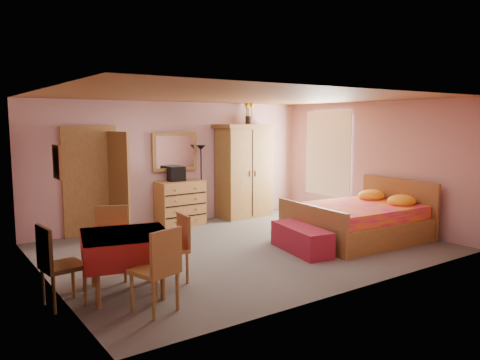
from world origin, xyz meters
TOP-DOWN VIEW (x-y plane):
  - floor at (0.00, 0.00)m, footprint 6.50×6.50m
  - ceiling at (0.00, 0.00)m, footprint 6.50×6.50m
  - wall_back at (0.00, 2.50)m, footprint 6.50×0.10m
  - wall_front at (0.00, -2.50)m, footprint 6.50×0.10m
  - wall_left at (-3.25, 0.00)m, footprint 0.10×5.00m
  - wall_right at (3.25, 0.00)m, footprint 0.10×5.00m
  - doorway at (-1.90, 2.47)m, footprint 1.06×0.12m
  - window at (3.21, 1.20)m, footprint 0.08×1.40m
  - picture_left at (-3.22, -0.60)m, footprint 0.04×0.32m
  - picture_back at (2.35, 2.47)m, footprint 0.30×0.04m
  - chest_of_drawers at (-0.09, 2.24)m, footprint 1.01×0.53m
  - wall_mirror at (-0.09, 2.45)m, footprint 1.03×0.06m
  - stereo at (-0.15, 2.28)m, footprint 0.35×0.26m
  - floor_lamp at (0.45, 2.28)m, footprint 0.28×0.28m
  - wardrobe at (1.54, 2.20)m, footprint 1.40×0.79m
  - sunflower_vase at (1.72, 2.28)m, footprint 0.22×0.22m
  - bed at (2.03, -0.74)m, footprint 2.43×1.98m
  - bench at (0.63, -0.76)m, footprint 0.71×1.35m
  - dining_table at (-2.51, -0.92)m, footprint 1.29×1.29m
  - chair_south at (-2.46, -1.66)m, footprint 0.57×0.57m
  - chair_north at (-2.47, -0.27)m, footprint 0.60×0.60m
  - chair_west at (-3.28, -0.88)m, footprint 0.50×0.50m
  - chair_east at (-1.86, -0.86)m, footprint 0.47×0.47m

SIDE VIEW (x-z plane):
  - floor at x=0.00m, z-range 0.00..0.00m
  - bench at x=0.63m, z-range 0.00..0.43m
  - dining_table at x=-2.51m, z-range 0.00..0.78m
  - chair_east at x=-1.86m, z-range 0.00..0.93m
  - chest_of_drawers at x=-0.09m, z-range 0.00..0.94m
  - chair_west at x=-3.28m, z-range 0.00..0.99m
  - chair_south at x=-2.46m, z-range 0.00..0.99m
  - chair_north at x=-2.47m, z-range 0.00..1.00m
  - bed at x=2.03m, z-range 0.00..1.07m
  - floor_lamp at x=0.45m, z-range 0.00..1.68m
  - doorway at x=-1.90m, z-range -0.05..2.10m
  - wardrobe at x=1.54m, z-range 0.00..2.13m
  - stereo at x=-0.15m, z-range 0.94..1.25m
  - wall_back at x=0.00m, z-range 0.00..2.60m
  - wall_front at x=0.00m, z-range 0.00..2.60m
  - wall_left at x=-3.25m, z-range 0.00..2.60m
  - wall_right at x=3.25m, z-range 0.00..2.60m
  - window at x=3.21m, z-range 0.48..2.42m
  - picture_back at x=2.35m, z-range 1.35..1.75m
  - wall_mirror at x=-0.09m, z-range 1.15..1.95m
  - picture_left at x=-3.22m, z-range 1.49..1.91m
  - sunflower_vase at x=1.72m, z-range 2.13..2.64m
  - ceiling at x=0.00m, z-range 2.60..2.60m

